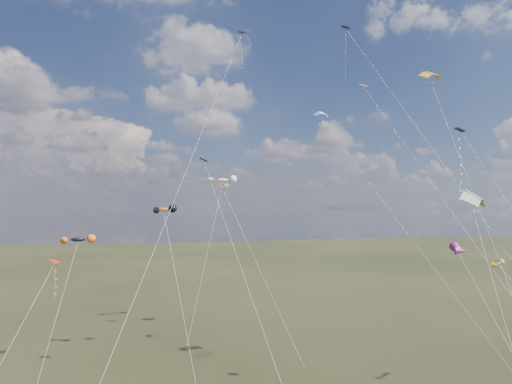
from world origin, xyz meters
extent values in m
cube|color=black|center=(9.30, 14.42, 37.23)|extent=(1.30, 1.29, 0.40)
cylinder|color=silver|center=(13.50, 1.32, 18.62)|extent=(8.42, 26.24, 37.25)
cube|color=#081A4A|center=(0.19, 25.34, 39.80)|extent=(1.24, 1.23, 0.27)
cylinder|color=silver|center=(-8.69, 13.37, 19.90)|extent=(17.79, 23.96, 39.81)
cube|color=black|center=(-6.29, 15.62, 22.20)|extent=(0.80, 0.87, 0.39)
cylinder|color=silver|center=(-3.98, 7.11, 11.10)|extent=(4.65, 17.04, 22.21)
cube|color=#B92A0A|center=(-20.58, 17.75, 11.97)|extent=(1.26, 1.28, 0.33)
cylinder|color=silver|center=(-23.13, 13.58, 5.99)|extent=(5.14, 8.37, 11.99)
cube|color=#0D1C4A|center=(15.02, 3.47, 24.26)|extent=(0.95, 1.00, 0.37)
cube|color=orange|center=(12.60, 16.54, 31.55)|extent=(0.98, 0.92, 0.38)
cylinder|color=silver|center=(14.80, 3.21, 15.77)|extent=(4.42, 26.68, 31.57)
cylinder|color=silver|center=(15.19, 0.41, 15.69)|extent=(3.48, 18.84, 31.39)
cylinder|color=silver|center=(16.30, 13.98, 15.16)|extent=(9.12, 25.50, 30.33)
cylinder|color=silver|center=(1.84, 23.45, 10.31)|extent=(5.57, 17.26, 20.64)
cube|color=#332316|center=(4.61, 14.84, 0.06)|extent=(0.10, 0.10, 0.12)
ellipsoid|color=black|center=(-19.03, 23.05, 13.74)|extent=(3.24, 1.64, 1.05)
cylinder|color=silver|center=(-20.38, 18.33, 6.87)|extent=(2.73, 9.46, 13.75)
ellipsoid|color=orange|center=(-9.59, 25.06, 17.04)|extent=(2.68, 1.88, 1.16)
cylinder|color=silver|center=(-8.40, 19.11, 8.52)|extent=(2.40, 11.92, 17.05)
ellipsoid|color=white|center=(10.30, -1.73, 14.18)|extent=(1.62, 2.28, 0.77)
ellipsoid|color=red|center=(-0.03, 36.53, 21.42)|extent=(3.89, 2.11, 1.43)
cylinder|color=silver|center=(-3.45, 30.75, 10.71)|extent=(6.86, 11.59, 21.44)
cube|color=#332316|center=(-6.86, 24.97, 0.06)|extent=(0.10, 0.10, 0.12)
ellipsoid|color=blue|center=(20.50, 5.06, 11.92)|extent=(2.00, 1.66, 0.70)
camera|label=1|loc=(-13.59, -30.89, 17.23)|focal=32.00mm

